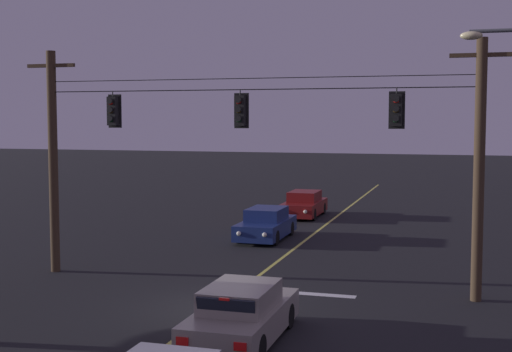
% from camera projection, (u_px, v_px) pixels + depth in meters
% --- Properties ---
extents(ground_plane, '(180.00, 180.00, 0.00)m').
position_uv_depth(ground_plane, '(217.00, 307.00, 19.85)').
color(ground_plane, black).
extents(lane_centre_stripe, '(0.14, 60.00, 0.01)m').
position_uv_depth(lane_centre_stripe, '(291.00, 251.00, 28.32)').
color(lane_centre_stripe, '#D1C64C').
rests_on(lane_centre_stripe, ground).
extents(stop_bar_paint, '(3.40, 0.36, 0.01)m').
position_uv_depth(stop_bar_paint, '(301.00, 293.00, 21.48)').
color(stop_bar_paint, silver).
rests_on(stop_bar_paint, ground).
extents(signal_span_assembly, '(15.87, 0.32, 7.65)m').
position_uv_depth(signal_span_assembly, '(247.00, 162.00, 22.27)').
color(signal_span_assembly, '#423021').
rests_on(signal_span_assembly, ground).
extents(traffic_light_leftmost, '(0.48, 0.41, 1.22)m').
position_uv_depth(traffic_light_leftmost, '(113.00, 111.00, 23.45)').
color(traffic_light_leftmost, black).
extents(traffic_light_left_inner, '(0.48, 0.41, 1.22)m').
position_uv_depth(traffic_light_left_inner, '(240.00, 110.00, 22.18)').
color(traffic_light_left_inner, black).
extents(traffic_light_centre, '(0.48, 0.41, 1.22)m').
position_uv_depth(traffic_light_centre, '(396.00, 110.00, 20.80)').
color(traffic_light_centre, black).
extents(car_waiting_near_lane, '(1.80, 4.33, 1.39)m').
position_uv_depth(car_waiting_near_lane, '(242.00, 315.00, 16.77)').
color(car_waiting_near_lane, gray).
rests_on(car_waiting_near_lane, ground).
extents(car_oncoming_lead, '(1.80, 4.42, 1.39)m').
position_uv_depth(car_oncoming_lead, '(266.00, 225.00, 31.13)').
color(car_oncoming_lead, navy).
rests_on(car_oncoming_lead, ground).
extents(car_oncoming_trailing, '(1.80, 4.42, 1.39)m').
position_uv_depth(car_oncoming_trailing, '(304.00, 205.00, 38.31)').
color(car_oncoming_trailing, maroon).
rests_on(car_oncoming_trailing, ground).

